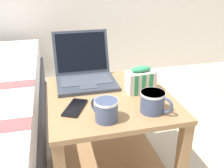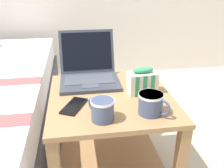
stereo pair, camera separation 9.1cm
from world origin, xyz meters
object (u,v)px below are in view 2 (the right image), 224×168
(mug_front_left, at_px, (151,103))
(cell_phone, at_px, (74,106))
(mug_front_right, at_px, (102,109))
(laptop, at_px, (89,72))
(snack_bag, at_px, (142,82))

(mug_front_left, relative_size, cell_phone, 0.75)
(mug_front_left, height_order, cell_phone, mug_front_left)
(mug_front_left, height_order, mug_front_right, mug_front_left)
(laptop, distance_m, mug_front_right, 0.40)
(snack_bag, xyz_separation_m, cell_phone, (-0.33, -0.09, -0.05))
(mug_front_right, relative_size, snack_bag, 0.84)
(laptop, relative_size, cell_phone, 1.98)
(mug_front_right, distance_m, cell_phone, 0.17)
(mug_front_left, distance_m, cell_phone, 0.33)
(laptop, height_order, mug_front_right, laptop)
(laptop, relative_size, mug_front_right, 2.72)
(mug_front_left, bearing_deg, cell_phone, 161.68)
(mug_front_right, height_order, cell_phone, mug_front_right)
(mug_front_left, xyz_separation_m, mug_front_right, (-0.20, -0.02, -0.00))
(mug_front_left, bearing_deg, laptop, 120.18)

